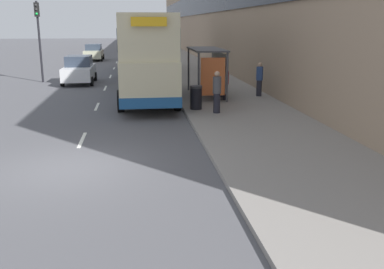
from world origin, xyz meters
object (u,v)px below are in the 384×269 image
at_px(pedestrian_3, 259,79).
at_px(double_decker_bus_ahead, 140,44).
at_px(double_decker_bus_near, 146,55).
at_px(pedestrian_at_shelter, 217,92).
at_px(pedestrian_2, 220,81).
at_px(traffic_light_far_kerb, 38,29).
at_px(bus_shelter, 211,63).
at_px(car_2, 139,47).
at_px(litter_bin, 196,97).
at_px(car_1, 94,52).
at_px(car_0, 79,70).
at_px(pedestrian_1, 225,83).

bearing_deg(pedestrian_3, double_decker_bus_ahead, 114.41).
relative_size(double_decker_bus_near, pedestrian_3, 5.88).
bearing_deg(pedestrian_at_shelter, double_decker_bus_near, 121.38).
distance_m(double_decker_bus_ahead, pedestrian_2, 14.17).
bearing_deg(double_decker_bus_ahead, traffic_light_far_kerb, -142.89).
bearing_deg(double_decker_bus_near, traffic_light_far_kerb, 131.46).
bearing_deg(bus_shelter, car_2, 95.42).
distance_m(litter_bin, traffic_light_far_kerb, 14.83).
bearing_deg(traffic_light_far_kerb, car_2, 75.82).
height_order(bus_shelter, car_1, bus_shelter).
xyz_separation_m(car_2, litter_bin, (2.13, -38.49, -0.22)).
relative_size(car_0, pedestrian_2, 2.56).
xyz_separation_m(double_decker_bus_near, pedestrian_2, (3.76, -0.71, -1.29)).
bearing_deg(car_2, pedestrian_2, -83.88).
height_order(bus_shelter, pedestrian_1, bus_shelter).
relative_size(pedestrian_2, litter_bin, 1.59).
xyz_separation_m(pedestrian_2, pedestrian_3, (2.14, 0.15, 0.05)).
relative_size(double_decker_bus_near, pedestrian_at_shelter, 5.82).
bearing_deg(double_decker_bus_near, bus_shelter, -7.90).
bearing_deg(car_1, double_decker_bus_ahead, 110.85).
bearing_deg(double_decker_bus_near, pedestrian_at_shelter, -58.62).
bearing_deg(pedestrian_at_shelter, car_1, 104.58).
xyz_separation_m(pedestrian_3, litter_bin, (-3.82, -3.13, -0.38)).
bearing_deg(pedestrian_at_shelter, litter_bin, 128.45).
bearing_deg(pedestrian_3, traffic_light_far_kerb, 146.85).
relative_size(double_decker_bus_near, pedestrian_1, 6.30).
distance_m(car_1, pedestrian_2, 27.64).
bearing_deg(car_0, bus_shelter, 136.08).
height_order(pedestrian_at_shelter, pedestrian_2, pedestrian_at_shelter).
distance_m(double_decker_bus_ahead, car_1, 13.62).
xyz_separation_m(double_decker_bus_near, double_decker_bus_ahead, (-0.19, 12.84, 0.00)).
bearing_deg(traffic_light_far_kerb, pedestrian_3, -33.15).
relative_size(double_decker_bus_near, pedestrian_2, 6.26).
distance_m(car_1, pedestrian_at_shelter, 31.16).
bearing_deg(car_0, pedestrian_1, 134.54).
bearing_deg(bus_shelter, car_0, 136.08).
distance_m(bus_shelter, car_2, 35.43).
bearing_deg(car_1, pedestrian_2, 108.48).
bearing_deg(bus_shelter, pedestrian_at_shelter, -96.23).
distance_m(bus_shelter, pedestrian_1, 1.46).
xyz_separation_m(double_decker_bus_near, traffic_light_far_kerb, (-6.88, 7.78, 1.27)).
height_order(pedestrian_at_shelter, pedestrian_3, pedestrian_at_shelter).
xyz_separation_m(bus_shelter, double_decker_bus_near, (-3.30, 0.46, 0.41)).
bearing_deg(car_2, car_0, -98.65).
bearing_deg(pedestrian_3, car_1, 112.70).
bearing_deg(car_0, double_decker_bus_near, 122.09).
relative_size(double_decker_bus_ahead, litter_bin, 10.39).
xyz_separation_m(pedestrian_1, traffic_light_far_kerb, (-10.76, 9.24, 2.57)).
distance_m(car_2, litter_bin, 38.55).
distance_m(double_decker_bus_near, car_2, 34.83).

